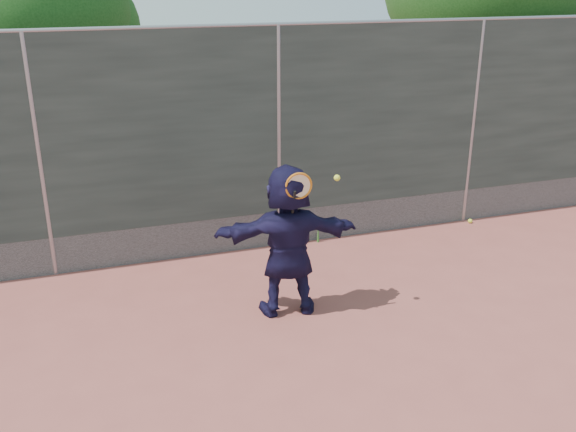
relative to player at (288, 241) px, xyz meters
name	(u,v)px	position (x,y,z in m)	size (l,w,h in m)	color
ground	(393,386)	(0.48, -1.67, -0.86)	(80.00, 80.00, 0.00)	#9E4C42
player	(288,241)	(0.00, 0.00, 0.00)	(1.60, 0.51, 1.73)	#161233
ball_ground	(470,221)	(3.51, 1.68, -0.83)	(0.07, 0.07, 0.07)	yellow
fence	(279,135)	(0.48, 1.83, 0.72)	(20.00, 0.06, 3.03)	#38423D
swing_action	(302,187)	(0.09, -0.20, 0.67)	(0.61, 0.13, 0.51)	#C46512
tree_left	(43,18)	(-2.37, 4.88, 2.08)	(3.15, 3.00, 4.53)	#382314
weed_clump	(302,236)	(0.77, 1.72, -0.73)	(0.68, 0.07, 0.30)	#387226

